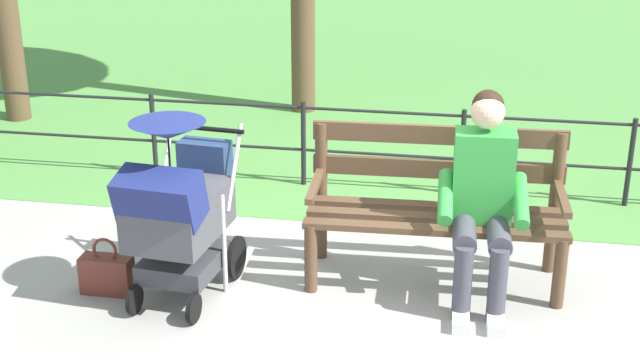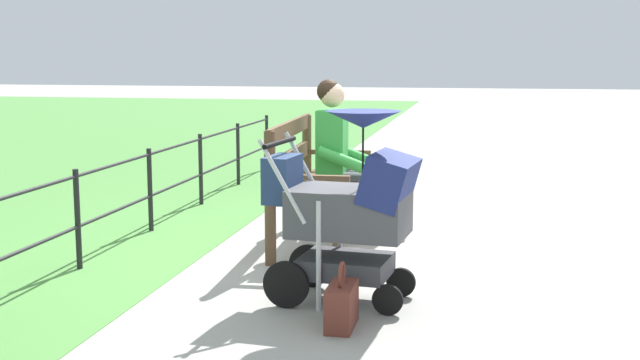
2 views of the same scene
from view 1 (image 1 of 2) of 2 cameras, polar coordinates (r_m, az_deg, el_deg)
The scene contains 7 objects.
ground_plane at distance 5.80m, azimuth 2.17°, elevation -6.17°, with size 60.00×60.00×0.00m, color #9E9B93.
grass_lawn at distance 14.17m, azimuth 7.25°, elevation 10.36°, with size 40.00×16.00×0.01m, color #518E42.
park_bench at distance 5.64m, azimuth 7.42°, elevation -1.26°, with size 1.62×0.66×0.96m.
person_on_bench at distance 5.38m, azimuth 10.37°, elevation -0.87°, with size 0.55×0.74×1.28m.
stroller at distance 5.37m, azimuth -9.03°, elevation -1.76°, with size 0.58×0.93×1.15m.
handbag at distance 5.71m, azimuth -13.44°, elevation -5.83°, with size 0.32×0.14×0.37m.
park_fence at distance 6.99m, azimuth 8.04°, elevation 2.35°, with size 8.80×0.04×0.70m.
Camera 1 is at (-0.68, 5.09, 2.69)m, focal length 50.15 mm.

